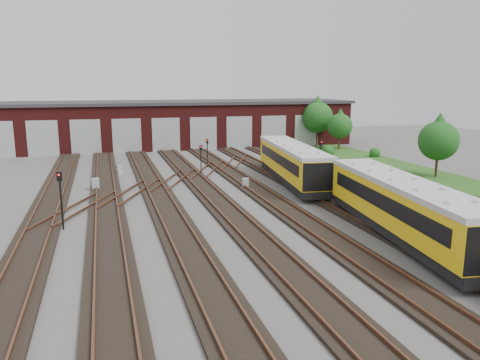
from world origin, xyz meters
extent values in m
plane|color=#43413E|center=(0.00, 0.00, 0.00)|extent=(120.00, 120.00, 0.00)
cube|color=black|center=(-14.00, 0.00, 0.09)|extent=(2.40, 70.00, 0.18)
cube|color=brown|center=(-14.72, 0.00, 0.26)|extent=(0.10, 70.00, 0.15)
cube|color=brown|center=(-13.28, 0.00, 0.26)|extent=(0.10, 70.00, 0.15)
cube|color=black|center=(-10.00, 0.00, 0.09)|extent=(2.40, 70.00, 0.18)
cube|color=brown|center=(-10.72, 0.00, 0.26)|extent=(0.10, 70.00, 0.15)
cube|color=brown|center=(-9.28, 0.00, 0.26)|extent=(0.10, 70.00, 0.15)
cube|color=black|center=(-6.00, 0.00, 0.09)|extent=(2.40, 70.00, 0.18)
cube|color=brown|center=(-6.72, 0.00, 0.26)|extent=(0.10, 70.00, 0.15)
cube|color=brown|center=(-5.28, 0.00, 0.26)|extent=(0.10, 70.00, 0.15)
cube|color=black|center=(-2.00, 0.00, 0.09)|extent=(2.40, 70.00, 0.18)
cube|color=brown|center=(-2.72, 0.00, 0.26)|extent=(0.10, 70.00, 0.15)
cube|color=brown|center=(-1.28, 0.00, 0.26)|extent=(0.10, 70.00, 0.15)
cube|color=black|center=(2.00, 0.00, 0.09)|extent=(2.40, 70.00, 0.18)
cube|color=brown|center=(1.28, 0.00, 0.26)|extent=(0.10, 70.00, 0.15)
cube|color=brown|center=(2.72, 0.00, 0.26)|extent=(0.10, 70.00, 0.15)
cube|color=black|center=(6.00, 0.00, 0.09)|extent=(2.40, 70.00, 0.18)
cube|color=brown|center=(5.28, 0.00, 0.26)|extent=(0.10, 70.00, 0.15)
cube|color=brown|center=(6.72, 0.00, 0.26)|extent=(0.10, 70.00, 0.15)
cube|color=black|center=(10.00, 0.00, 0.09)|extent=(2.40, 70.00, 0.18)
cube|color=brown|center=(9.28, 0.00, 0.26)|extent=(0.10, 70.00, 0.15)
cube|color=brown|center=(10.72, 0.00, 0.26)|extent=(0.10, 70.00, 0.15)
cube|color=black|center=(14.00, 0.00, 0.09)|extent=(2.40, 70.00, 0.18)
cube|color=brown|center=(13.28, 0.00, 0.26)|extent=(0.10, 70.00, 0.15)
cube|color=brown|center=(14.72, 0.00, 0.26)|extent=(0.10, 70.00, 0.15)
cube|color=brown|center=(-8.00, 10.00, 0.26)|extent=(5.40, 9.62, 0.15)
cube|color=brown|center=(-4.00, 14.00, 0.26)|extent=(5.40, 9.62, 0.15)
cube|color=brown|center=(0.00, 18.00, 0.26)|extent=(5.40, 9.62, 0.15)
cube|color=brown|center=(-12.00, 6.00, 0.26)|extent=(5.40, 9.62, 0.15)
cube|color=brown|center=(4.00, 22.00, 0.26)|extent=(5.40, 9.62, 0.15)
cube|color=#4B1312|center=(0.00, 40.00, 3.00)|extent=(50.00, 12.00, 6.00)
cube|color=#2F2E31|center=(0.00, 40.00, 6.15)|extent=(51.00, 12.50, 0.40)
cube|color=#A2A6A8|center=(-17.00, 33.98, 2.20)|extent=(3.60, 0.12, 4.40)
cube|color=#A2A6A8|center=(-12.00, 33.98, 2.20)|extent=(3.60, 0.12, 4.40)
cube|color=#A2A6A8|center=(-7.00, 33.98, 2.20)|extent=(3.60, 0.12, 4.40)
cube|color=#A2A6A8|center=(-2.00, 33.98, 2.20)|extent=(3.60, 0.12, 4.40)
cube|color=#A2A6A8|center=(3.00, 33.98, 2.20)|extent=(3.60, 0.12, 4.40)
cube|color=#A2A6A8|center=(8.00, 33.98, 2.20)|extent=(3.60, 0.12, 4.40)
cube|color=#A2A6A8|center=(13.00, 33.98, 2.20)|extent=(3.60, 0.12, 4.40)
cube|color=#A2A6A8|center=(18.00, 33.98, 2.20)|extent=(3.60, 0.12, 4.40)
cube|color=#22521B|center=(19.00, 10.00, 0.03)|extent=(8.00, 55.00, 0.05)
cube|color=black|center=(6.00, -5.45, 0.63)|extent=(4.26, 15.29, 0.60)
cube|color=yellow|center=(6.00, -5.45, 2.04)|extent=(4.56, 15.33, 2.22)
cube|color=beige|center=(6.00, -5.45, 3.30)|extent=(4.66, 15.35, 0.30)
cube|color=black|center=(4.68, -5.28, 2.30)|extent=(1.78, 13.20, 0.86)
cube|color=black|center=(7.32, -5.62, 2.30)|extent=(1.78, 13.20, 0.86)
cube|color=black|center=(6.00, 10.55, 0.63)|extent=(4.26, 15.29, 0.60)
cube|color=yellow|center=(6.00, 10.55, 2.04)|extent=(4.56, 15.33, 2.22)
cube|color=beige|center=(6.00, 10.55, 3.30)|extent=(4.66, 15.35, 0.30)
cube|color=black|center=(4.68, 10.72, 2.30)|extent=(1.78, 13.20, 0.86)
cube|color=black|center=(7.32, 10.38, 2.30)|extent=(1.78, 13.20, 0.86)
cylinder|color=black|center=(-12.62, 1.93, 1.51)|extent=(0.11, 0.11, 3.02)
cube|color=black|center=(-12.62, 1.93, 3.30)|extent=(0.31, 0.22, 0.56)
sphere|color=red|center=(-12.62, 1.82, 3.41)|extent=(0.13, 0.13, 0.13)
cylinder|color=black|center=(0.61, 20.92, 1.27)|extent=(0.10, 0.10, 2.53)
cube|color=black|center=(0.61, 20.92, 2.78)|extent=(0.27, 0.20, 0.49)
sphere|color=red|center=(0.61, 20.83, 2.88)|extent=(0.12, 0.12, 0.12)
cylinder|color=black|center=(-0.98, 16.65, 1.22)|extent=(0.10, 0.10, 2.44)
cube|color=black|center=(-0.98, 16.65, 2.68)|extent=(0.26, 0.17, 0.49)
sphere|color=red|center=(-0.98, 16.56, 2.78)|extent=(0.12, 0.12, 0.12)
cylinder|color=black|center=(9.31, 11.67, 1.54)|extent=(0.11, 0.11, 3.09)
cube|color=black|center=(9.31, 11.67, 3.36)|extent=(0.28, 0.18, 0.54)
sphere|color=red|center=(9.31, 11.57, 3.46)|extent=(0.13, 0.13, 0.13)
cube|color=#9A9D9F|center=(-10.80, 12.75, 0.49)|extent=(0.64, 0.55, 0.99)
cube|color=#9A9D9F|center=(-8.58, 19.45, 0.43)|extent=(0.63, 0.59, 0.86)
cube|color=#9A9D9F|center=(1.45, 9.85, 0.43)|extent=(0.51, 0.43, 0.85)
cube|color=#9A9D9F|center=(5.92, 14.38, 0.55)|extent=(0.69, 0.58, 1.10)
cube|color=#9A9D9F|center=(13.33, 23.97, 0.56)|extent=(0.79, 0.71, 1.12)
cylinder|color=#382919|center=(19.39, 33.42, 1.12)|extent=(0.27, 0.27, 2.24)
sphere|color=#174915|center=(19.39, 33.42, 4.10)|extent=(4.35, 4.35, 4.35)
cone|color=#174915|center=(19.39, 33.42, 5.66)|extent=(3.73, 3.73, 3.11)
cylinder|color=#382919|center=(20.82, 29.43, 0.86)|extent=(0.26, 0.26, 1.72)
sphere|color=#174915|center=(20.82, 29.43, 3.15)|extent=(3.34, 3.34, 3.34)
cone|color=#174915|center=(20.82, 29.43, 4.35)|extent=(2.87, 2.87, 2.39)
cylinder|color=#382919|center=(20.24, 9.27, 0.95)|extent=(0.24, 0.24, 1.91)
sphere|color=#174915|center=(20.24, 9.27, 3.49)|extent=(3.71, 3.71, 3.71)
cone|color=#174915|center=(20.24, 9.27, 4.82)|extent=(3.18, 3.18, 2.65)
sphere|color=#174915|center=(16.69, 24.56, 0.76)|extent=(1.53, 1.53, 1.53)
sphere|color=#174915|center=(21.68, 22.01, 0.67)|extent=(1.34, 1.34, 1.34)
camera|label=1|loc=(-10.03, -27.34, 8.70)|focal=35.00mm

